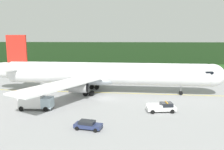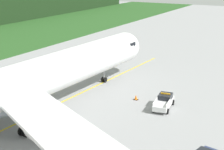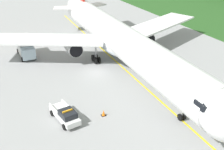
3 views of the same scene
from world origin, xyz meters
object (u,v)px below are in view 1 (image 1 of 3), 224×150
at_px(airliner, 103,74).
at_px(ops_pickup_truck, 162,107).
at_px(catering_truck, 35,100).
at_px(staff_car, 88,125).
at_px(apron_cone, 164,103).

distance_m(airliner, ops_pickup_truck, 19.51).
height_order(ops_pickup_truck, catering_truck, catering_truck).
distance_m(ops_pickup_truck, staff_car, 15.39).
bearing_deg(ops_pickup_truck, apron_cone, 77.72).
bearing_deg(staff_car, ops_pickup_truck, 35.72).
distance_m(staff_car, apron_cone, 19.34).
bearing_deg(staff_car, airliner, 90.50).
bearing_deg(catering_truck, airliner, 50.94).
bearing_deg(airliner, apron_cone, -34.58).
xyz_separation_m(airliner, apron_cone, (13.74, -9.48, -4.37)).
height_order(catering_truck, apron_cone, catering_truck).
relative_size(ops_pickup_truck, catering_truck, 0.88).
height_order(staff_car, apron_cone, staff_car).
relative_size(ops_pickup_truck, apron_cone, 7.24).
xyz_separation_m(airliner, staff_car, (0.20, -23.29, -4.05)).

